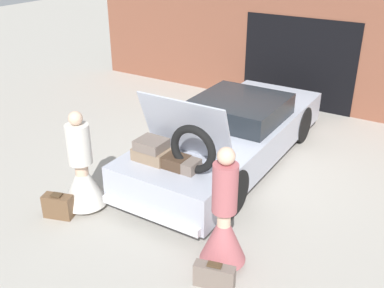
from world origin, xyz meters
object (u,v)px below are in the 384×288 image
car (231,135)px  suitcase_beside_right_person (214,276)px  suitcase_beside_left_person (58,206)px  person_left (82,175)px  person_right (224,225)px

car → suitcase_beside_right_person: bearing=-65.9°
suitcase_beside_left_person → suitcase_beside_right_person: bearing=-1.1°
car → person_left: (-1.27, -2.61, 0.01)m
person_right → suitcase_beside_right_person: bearing=-174.7°
car → person_right: 2.94m
car → person_left: 2.90m
person_right → suitcase_beside_left_person: 2.74m
car → person_right: size_ratio=3.01×
car → suitcase_beside_right_person: size_ratio=9.65×
person_left → person_right: (2.53, -0.04, 0.04)m
person_left → suitcase_beside_right_person: (2.65, -0.48, -0.42)m
car → suitcase_beside_left_person: size_ratio=10.56×
suitcase_beside_right_person → suitcase_beside_left_person: bearing=178.9°
person_right → suitcase_beside_right_person: (0.12, -0.44, -0.46)m
person_left → person_right: bearing=88.0°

